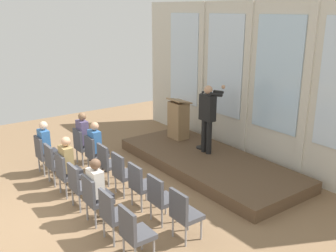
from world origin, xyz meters
name	(u,v)px	position (x,y,z in m)	size (l,w,h in m)	color
ground_plane	(53,216)	(0.00, 0.00, 0.00)	(13.88, 13.88, 0.00)	#846647
rear_partition	(251,81)	(0.05, 5.33, 2.06)	(8.84, 0.14, 4.04)	beige
stage_platform	(208,163)	(0.00, 3.98, 0.14)	(4.98, 2.12, 0.28)	brown
speaker	(208,114)	(-0.30, 4.20, 1.30)	(0.51, 0.69, 1.76)	black
mic_stand	(202,136)	(-0.63, 4.30, 0.61)	(0.28, 0.28, 1.55)	black
lectern	(178,119)	(-1.66, 4.31, 0.83)	(0.60, 0.48, 1.16)	#93724C
chair_r0_c0	(82,144)	(-2.08, 1.56, 0.53)	(0.46, 0.44, 0.94)	#99999E
audience_r0_c0	(85,136)	(-2.08, 1.64, 0.76)	(0.36, 0.39, 1.37)	#2D2D33
chair_r0_c1	(94,152)	(-1.39, 1.56, 0.53)	(0.46, 0.44, 0.94)	#99999E
audience_r0_c1	(97,145)	(-1.39, 1.64, 0.72)	(0.36, 0.39, 1.29)	#2D2D33
chair_r0_c2	(108,161)	(-0.69, 1.56, 0.53)	(0.46, 0.44, 0.94)	#99999E
chair_r0_c3	(123,171)	(0.00, 1.56, 0.53)	(0.46, 0.44, 0.94)	#99999E
chair_r0_c4	(140,183)	(0.69, 1.56, 0.53)	(0.46, 0.44, 0.94)	#99999E
chair_r0_c5	(160,196)	(1.39, 1.56, 0.53)	(0.46, 0.44, 0.94)	#99999E
chair_r0_c6	(184,212)	(2.08, 1.56, 0.53)	(0.46, 0.44, 0.94)	#99999E
chair_r1_c0	(44,153)	(-2.08, 0.57, 0.53)	(0.46, 0.44, 0.94)	#99999E
audience_r1_c0	(47,144)	(-2.08, 0.66, 0.73)	(0.36, 0.39, 1.31)	#2D2D33
chair_r1_c1	(54,162)	(-1.39, 0.57, 0.53)	(0.46, 0.44, 0.94)	#99999E
chair_r1_c2	(66,172)	(-0.69, 0.57, 0.53)	(0.46, 0.44, 0.94)	#99999E
audience_r1_c2	(69,163)	(-0.69, 0.66, 0.73)	(0.36, 0.39, 1.31)	#2D2D33
chair_r1_c3	(79,183)	(0.00, 0.57, 0.53)	(0.46, 0.44, 0.94)	#99999E
chair_r1_c4	(95,197)	(0.69, 0.57, 0.53)	(0.46, 0.44, 0.94)	#99999E
audience_r1_c4	(98,187)	(0.69, 0.66, 0.71)	(0.36, 0.39, 1.27)	#2D2D33
chair_r1_c5	(113,212)	(1.39, 0.57, 0.53)	(0.46, 0.44, 0.94)	#99999E
chair_r1_c6	(134,231)	(2.08, 0.57, 0.53)	(0.46, 0.44, 0.94)	#99999E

